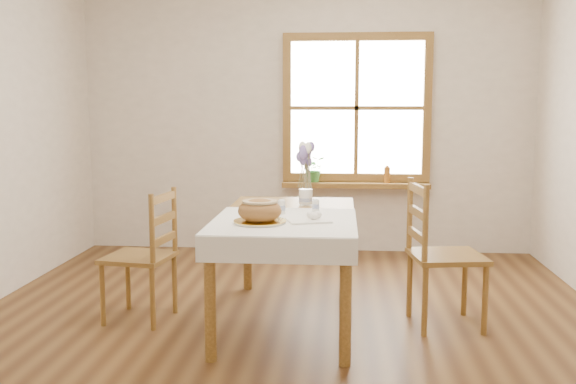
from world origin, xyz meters
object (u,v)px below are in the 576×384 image
object	(u,v)px
dining_table	(288,226)
bread_plate	(260,222)
chair_left	(139,255)
flower_vase	(306,198)
chair_right	(447,254)

from	to	relation	value
dining_table	bread_plate	size ratio (longest dim) A/B	5.06
dining_table	chair_left	bearing A→B (deg)	-176.93
bread_plate	chair_left	bearing A→B (deg)	158.29
chair_left	flower_vase	distance (m)	1.26
chair_left	chair_right	bearing A→B (deg)	99.85
chair_left	dining_table	bearing A→B (deg)	101.52
dining_table	bread_plate	distance (m)	0.45
chair_right	bread_plate	xyz separation A→B (m)	(-1.21, -0.41, 0.27)
chair_right	dining_table	bearing A→B (deg)	81.37
chair_left	flower_vase	world-z (taller)	chair_left
dining_table	chair_left	size ratio (longest dim) A/B	1.75
dining_table	flower_vase	distance (m)	0.42
bread_plate	flower_vase	bearing A→B (deg)	73.40
flower_vase	chair_right	bearing A→B (deg)	-21.99
bread_plate	flower_vase	distance (m)	0.83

